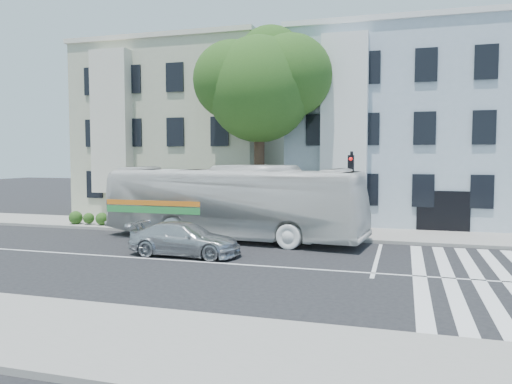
% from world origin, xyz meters
% --- Properties ---
extents(ground, '(120.00, 120.00, 0.00)m').
position_xyz_m(ground, '(0.00, 0.00, 0.00)').
color(ground, black).
rests_on(ground, ground).
extents(sidewalk_far, '(80.00, 4.00, 0.15)m').
position_xyz_m(sidewalk_far, '(0.00, 8.00, 0.07)').
color(sidewalk_far, gray).
rests_on(sidewalk_far, ground).
extents(sidewalk_near, '(80.00, 4.00, 0.15)m').
position_xyz_m(sidewalk_near, '(0.00, -8.00, 0.07)').
color(sidewalk_near, gray).
rests_on(sidewalk_near, ground).
extents(building_left, '(12.00, 10.00, 11.00)m').
position_xyz_m(building_left, '(-7.00, 15.00, 5.50)').
color(building_left, '#ACAE92').
rests_on(building_left, ground).
extents(building_right, '(12.00, 10.00, 11.00)m').
position_xyz_m(building_right, '(7.00, 15.00, 5.50)').
color(building_right, '#A2B6C1').
rests_on(building_right, ground).
extents(street_tree, '(7.30, 5.90, 11.10)m').
position_xyz_m(street_tree, '(0.06, 8.74, 7.83)').
color(street_tree, '#2D2116').
rests_on(street_tree, ground).
extents(bus, '(4.50, 13.02, 3.55)m').
position_xyz_m(bus, '(-0.41, 5.20, 1.78)').
color(bus, silver).
rests_on(bus, ground).
extents(sedan, '(1.91, 4.58, 1.32)m').
position_xyz_m(sedan, '(-0.93, 1.01, 0.66)').
color(sedan, silver).
rests_on(sedan, ground).
extents(hedge, '(8.53, 1.17, 0.70)m').
position_xyz_m(hedge, '(-6.07, 6.80, 0.50)').
color(hedge, '#30581C').
rests_on(hedge, sidewalk_far).
extents(traffic_signal, '(0.44, 0.53, 4.20)m').
position_xyz_m(traffic_signal, '(5.06, 6.46, 2.71)').
color(traffic_signal, black).
rests_on(traffic_signal, ground).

